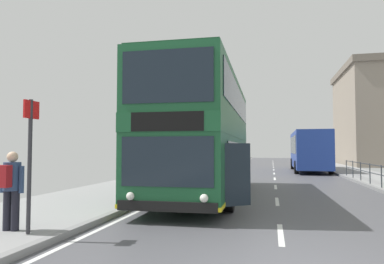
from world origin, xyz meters
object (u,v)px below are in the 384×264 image
(double_decker_bus_main, at_px, (205,135))
(pedestrian_with_backpack, at_px, (11,185))
(bus_stop_sign_near, at_px, (30,151))
(background_bus_far_lane, at_px, (309,150))

(double_decker_bus_main, height_order, pedestrian_with_backpack, double_decker_bus_main)
(pedestrian_with_backpack, xyz_separation_m, bus_stop_sign_near, (0.52, -0.11, 0.69))
(double_decker_bus_main, bearing_deg, background_bus_far_lane, 71.91)
(background_bus_far_lane, height_order, bus_stop_sign_near, background_bus_far_lane)
(background_bus_far_lane, relative_size, pedestrian_with_backpack, 6.35)
(pedestrian_with_backpack, bearing_deg, double_decker_bus_main, 69.57)
(double_decker_bus_main, xyz_separation_m, pedestrian_with_backpack, (-2.70, -7.24, -1.27))
(background_bus_far_lane, bearing_deg, pedestrian_with_backpack, -108.80)
(pedestrian_with_backpack, distance_m, bus_stop_sign_near, 0.88)
(background_bus_far_lane, xyz_separation_m, bus_stop_sign_near, (-7.66, -24.13, 0.04))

